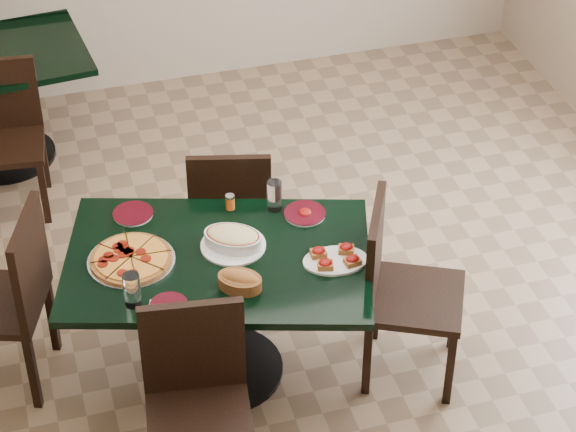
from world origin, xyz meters
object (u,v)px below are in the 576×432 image
object	(u,v)px
chair_left	(11,291)
main_table	(219,286)
chair_far	(231,208)
chair_near	(197,395)
bread_basket	(240,281)
bruschetta_platter	(335,258)
back_chair_near	(6,128)
pepperoni_pizza	(131,259)
lasagna_casserole	(233,239)
chair_right	(397,283)

from	to	relation	value
chair_left	main_table	bearing A→B (deg)	95.19
chair_far	chair_left	world-z (taller)	chair_left
chair_far	chair_near	bearing A→B (deg)	84.25
bread_basket	bruschetta_platter	world-z (taller)	bread_basket
back_chair_near	bruschetta_platter	world-z (taller)	back_chair_near
chair_far	chair_near	xyz separation A→B (m)	(-0.47, -1.30, 0.03)
bruschetta_platter	pepperoni_pizza	bearing A→B (deg)	169.82
back_chair_near	pepperoni_pizza	distance (m)	1.79
pepperoni_pizza	bruschetta_platter	xyz separation A→B (m)	(0.91, -0.27, 0.01)
chair_near	pepperoni_pizza	xyz separation A→B (m)	(-0.14, 0.72, 0.22)
lasagna_casserole	chair_left	bearing A→B (deg)	-158.39
chair_left	bruschetta_platter	distance (m)	1.56
chair_far	lasagna_casserole	size ratio (longest dim) A/B	2.75
bruschetta_platter	chair_right	bearing A→B (deg)	3.33
chair_near	back_chair_near	size ratio (longest dim) A/B	1.06
chair_far	bread_basket	world-z (taller)	chair_far
bruschetta_platter	main_table	bearing A→B (deg)	165.94
chair_left	lasagna_casserole	bearing A→B (deg)	99.23
chair_far	back_chair_near	xyz separation A→B (m)	(-1.08, 1.13, -0.00)
main_table	back_chair_near	distance (m)	1.99
chair_left	bread_basket	distance (m)	1.14
chair_right	pepperoni_pizza	world-z (taller)	chair_right
chair_far	pepperoni_pizza	xyz separation A→B (m)	(-0.61, -0.58, 0.25)
chair_far	chair_right	size ratio (longest dim) A/B	0.93
main_table	lasagna_casserole	world-z (taller)	lasagna_casserole
chair_far	chair_right	distance (m)	1.06
back_chair_near	bruschetta_platter	distance (m)	2.43
chair_left	back_chair_near	bearing A→B (deg)	-164.01
bread_basket	bruschetta_platter	xyz separation A→B (m)	(0.47, 0.05, -0.02)
chair_left	bread_basket	world-z (taller)	chair_left
main_table	chair_near	size ratio (longest dim) A/B	1.69
chair_near	chair_left	bearing A→B (deg)	136.48
lasagna_casserole	bruschetta_platter	size ratio (longest dim) A/B	1.02
main_table	bread_basket	world-z (taller)	bread_basket
chair_right	main_table	bearing A→B (deg)	102.13
back_chair_near	chair_left	bearing A→B (deg)	-87.22
back_chair_near	bruschetta_platter	bearing A→B (deg)	-48.66
bread_basket	bruschetta_platter	bearing A→B (deg)	40.70
lasagna_casserole	bruschetta_platter	xyz separation A→B (m)	(0.43, -0.24, -0.02)
chair_right	chair_left	bearing A→B (deg)	101.80
chair_near	pepperoni_pizza	distance (m)	0.76
chair_far	pepperoni_pizza	bearing A→B (deg)	57.59
chair_near	lasagna_casserole	world-z (taller)	chair_near
pepperoni_pizza	bread_basket	size ratio (longest dim) A/B	1.64
pepperoni_pizza	bruschetta_platter	size ratio (longest dim) A/B	1.26
main_table	bruschetta_platter	distance (m)	0.59
chair_right	back_chair_near	bearing A→B (deg)	66.34
chair_near	chair_right	bearing A→B (deg)	29.72
back_chair_near	lasagna_casserole	size ratio (longest dim) A/B	2.73
chair_left	pepperoni_pizza	world-z (taller)	chair_left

